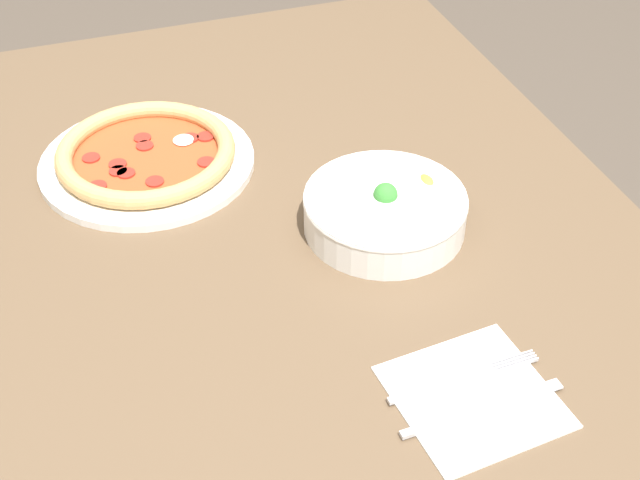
{
  "coord_description": "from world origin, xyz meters",
  "views": [
    {
      "loc": [
        0.89,
        -0.25,
        1.52
      ],
      "look_at": [
        0.05,
        0.04,
        0.78
      ],
      "focal_mm": 50.0,
      "sensor_mm": 36.0,
      "label": 1
    }
  ],
  "objects_px": {
    "pizza": "(147,156)",
    "knife": "(476,411)",
    "bowl": "(385,209)",
    "fork": "(462,378)"
  },
  "relations": [
    {
      "from": "fork",
      "to": "pizza",
      "type": "bearing_deg",
      "value": 112.97
    },
    {
      "from": "fork",
      "to": "knife",
      "type": "bearing_deg",
      "value": -100.53
    },
    {
      "from": "knife",
      "to": "pizza",
      "type": "bearing_deg",
      "value": 110.61
    },
    {
      "from": "fork",
      "to": "knife",
      "type": "height_order",
      "value": "same"
    },
    {
      "from": "pizza",
      "to": "knife",
      "type": "height_order",
      "value": "pizza"
    },
    {
      "from": "pizza",
      "to": "fork",
      "type": "height_order",
      "value": "pizza"
    },
    {
      "from": "pizza",
      "to": "knife",
      "type": "distance_m",
      "value": 0.62
    },
    {
      "from": "fork",
      "to": "knife",
      "type": "distance_m",
      "value": 0.05
    },
    {
      "from": "bowl",
      "to": "knife",
      "type": "xyz_separation_m",
      "value": [
        0.33,
        -0.03,
        -0.03
      ]
    },
    {
      "from": "bowl",
      "to": "fork",
      "type": "height_order",
      "value": "bowl"
    }
  ]
}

